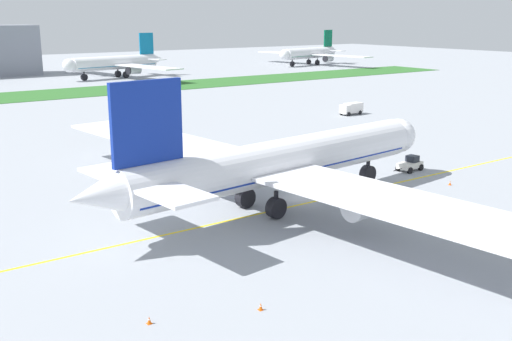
% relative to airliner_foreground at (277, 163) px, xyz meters
% --- Properties ---
extents(ground_plane, '(600.00, 600.00, 0.00)m').
position_rel_airliner_foreground_xyz_m(ground_plane, '(4.05, 1.28, -5.32)').
color(ground_plane, '#9399A0').
rests_on(ground_plane, ground).
extents(apron_taxi_line, '(280.00, 0.36, 0.01)m').
position_rel_airliner_foreground_xyz_m(apron_taxi_line, '(4.05, -0.58, -5.32)').
color(apron_taxi_line, yellow).
rests_on(apron_taxi_line, ground).
extents(grass_median_strip, '(320.00, 24.00, 0.10)m').
position_rel_airliner_foreground_xyz_m(grass_median_strip, '(4.05, 119.05, -5.27)').
color(grass_median_strip, '#2D6628').
rests_on(grass_median_strip, ground).
extents(airliner_foreground, '(49.78, 79.80, 15.67)m').
position_rel_airliner_foreground_xyz_m(airliner_foreground, '(0.00, 0.00, 0.00)').
color(airliner_foreground, white).
rests_on(airliner_foreground, ground).
extents(pushback_tug, '(5.70, 2.71, 2.12)m').
position_rel_airliner_foreground_xyz_m(pushback_tug, '(25.91, 2.88, -4.36)').
color(pushback_tug, white).
rests_on(pushback_tug, ground).
extents(ground_crew_wingwalker_port, '(0.53, 0.47, 1.76)m').
position_rel_airliner_foreground_xyz_m(ground_crew_wingwalker_port, '(8.66, -21.69, -4.25)').
color(ground_crew_wingwalker_port, black).
rests_on(ground_crew_wingwalker_port, ground).
extents(traffic_cone_near_nose, '(0.36, 0.36, 0.58)m').
position_rel_airliner_foreground_xyz_m(traffic_cone_near_nose, '(-23.80, -16.29, -5.04)').
color(traffic_cone_near_nose, '#F2590C').
rests_on(traffic_cone_near_nose, ground).
extents(traffic_cone_port_wing, '(0.36, 0.36, 0.58)m').
position_rel_airliner_foreground_xyz_m(traffic_cone_port_wing, '(24.20, -5.28, -5.04)').
color(traffic_cone_port_wing, '#F2590C').
rests_on(traffic_cone_port_wing, ground).
extents(traffic_cone_starboard_wing, '(0.36, 0.36, 0.58)m').
position_rel_airliner_foreground_xyz_m(traffic_cone_starboard_wing, '(-16.10, -19.18, -5.04)').
color(traffic_cone_starboard_wing, '#F2590C').
rests_on(traffic_cone_starboard_wing, ground).
extents(service_truck_fuel_bowser, '(5.72, 2.87, 2.55)m').
position_rel_airliner_foreground_xyz_m(service_truck_fuel_bowser, '(54.51, 44.45, -3.88)').
color(service_truck_fuel_bowser, white).
rests_on(service_truck_fuel_bowser, ground).
extents(parked_airliner_far_centre, '(40.63, 63.64, 15.33)m').
position_rel_airliner_foreground_xyz_m(parked_airliner_far_centre, '(45.08, 152.45, -0.12)').
color(parked_airliner_far_centre, white).
rests_on(parked_airliner_far_centre, ground).
extents(parked_airliner_far_right, '(38.79, 60.45, 15.09)m').
position_rel_airliner_foreground_xyz_m(parked_airliner_far_right, '(138.59, 157.62, -0.21)').
color(parked_airliner_far_right, white).
rests_on(parked_airliner_far_right, ground).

